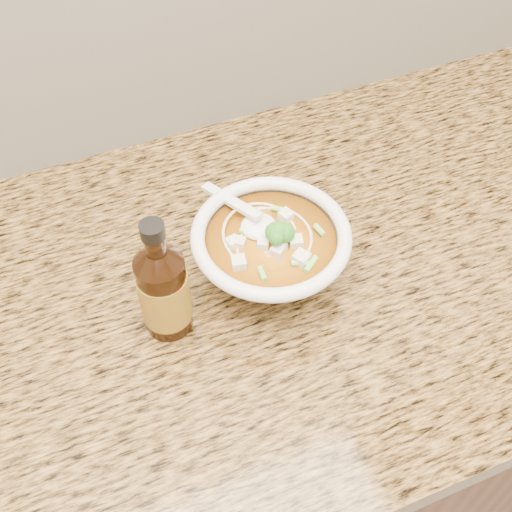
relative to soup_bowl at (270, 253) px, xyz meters
name	(u,v)px	position (x,y,z in m)	size (l,w,h in m)	color
cabinet	(210,440)	(-0.11, 0.01, -0.52)	(4.00, 0.65, 0.86)	#372010
counter_slab	(191,302)	(-0.11, 0.01, -0.07)	(4.00, 0.68, 0.04)	olive
soup_bowl	(270,253)	(0.00, 0.00, 0.00)	(0.20, 0.22, 0.11)	white
hot_sauce_bottle	(164,290)	(-0.14, -0.02, 0.02)	(0.08, 0.08, 0.18)	#361807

